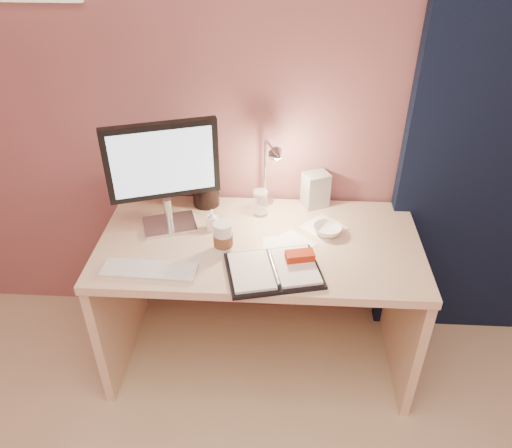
# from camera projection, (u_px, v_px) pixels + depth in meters

# --- Properties ---
(room) EXTENTS (3.50, 3.50, 3.50)m
(room) POSITION_uv_depth(u_px,v_px,m) (484.00, 130.00, 2.15)
(room) COLOR #C6B28E
(room) RESTS_ON ground
(desk) EXTENTS (1.40, 0.70, 0.73)m
(desk) POSITION_uv_depth(u_px,v_px,m) (260.00, 270.00, 2.36)
(desk) COLOR beige
(desk) RESTS_ON ground
(monitor) EXTENTS (0.46, 0.23, 0.50)m
(monitor) POSITION_uv_depth(u_px,v_px,m) (163.00, 167.00, 2.09)
(monitor) COLOR silver
(monitor) RESTS_ON desk
(keyboard) EXTENTS (0.38, 0.13, 0.02)m
(keyboard) POSITION_uv_depth(u_px,v_px,m) (149.00, 270.00, 1.99)
(keyboard) COLOR white
(keyboard) RESTS_ON desk
(planner) EXTENTS (0.42, 0.35, 0.06)m
(planner) POSITION_uv_depth(u_px,v_px,m) (276.00, 269.00, 1.99)
(planner) COLOR black
(planner) RESTS_ON desk
(paper_a) EXTENTS (0.23, 0.23, 0.00)m
(paper_a) POSITION_uv_depth(u_px,v_px,m) (323.00, 228.00, 2.25)
(paper_a) COLOR white
(paper_a) RESTS_ON desk
(paper_b) EXTENTS (0.15, 0.15, 0.00)m
(paper_b) POSITION_uv_depth(u_px,v_px,m) (279.00, 246.00, 2.13)
(paper_b) COLOR white
(paper_b) RESTS_ON desk
(paper_c) EXTENTS (0.22, 0.22, 0.00)m
(paper_c) POSITION_uv_depth(u_px,v_px,m) (292.00, 244.00, 2.15)
(paper_c) COLOR white
(paper_c) RESTS_ON desk
(coffee_cup) EXTENTS (0.08, 0.08, 0.13)m
(coffee_cup) POSITION_uv_depth(u_px,v_px,m) (223.00, 238.00, 2.08)
(coffee_cup) COLOR white
(coffee_cup) RESTS_ON desk
(clear_cup) EXTENTS (0.07, 0.07, 0.12)m
(clear_cup) POSITION_uv_depth(u_px,v_px,m) (261.00, 203.00, 2.31)
(clear_cup) COLOR white
(clear_cup) RESTS_ON desk
(bowl) EXTENTS (0.13, 0.13, 0.04)m
(bowl) POSITION_uv_depth(u_px,v_px,m) (328.00, 230.00, 2.20)
(bowl) COLOR white
(bowl) RESTS_ON desk
(lotion_bottle) EXTENTS (0.05, 0.05, 0.10)m
(lotion_bottle) POSITION_uv_depth(u_px,v_px,m) (212.00, 220.00, 2.21)
(lotion_bottle) COLOR white
(lotion_bottle) RESTS_ON desk
(dark_jar) EXTENTS (0.13, 0.13, 0.18)m
(dark_jar) POSITION_uv_depth(u_px,v_px,m) (206.00, 188.00, 2.37)
(dark_jar) COLOR black
(dark_jar) RESTS_ON desk
(product_box) EXTENTS (0.14, 0.13, 0.17)m
(product_box) POSITION_uv_depth(u_px,v_px,m) (315.00, 190.00, 2.36)
(product_box) COLOR beige
(product_box) RESTS_ON desk
(desk_lamp) EXTENTS (0.14, 0.22, 0.36)m
(desk_lamp) POSITION_uv_depth(u_px,v_px,m) (257.00, 171.00, 2.23)
(desk_lamp) COLOR silver
(desk_lamp) RESTS_ON desk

